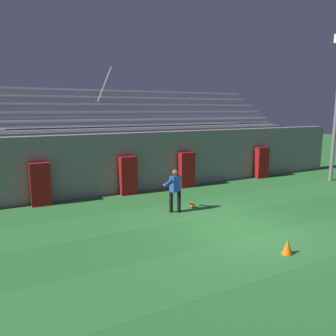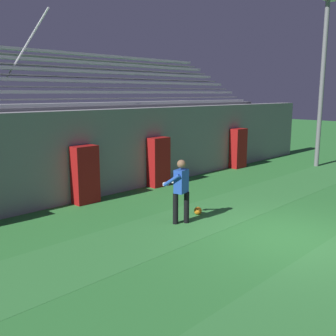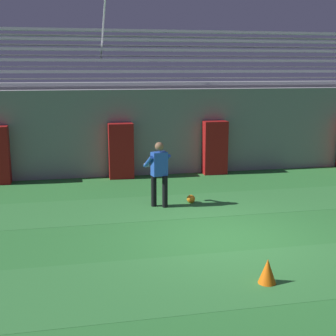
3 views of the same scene
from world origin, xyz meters
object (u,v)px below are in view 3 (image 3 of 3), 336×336
object	(u,v)px
padding_pillar_gate_left	(121,151)
soccer_ball	(191,199)
goalkeeper	(159,170)
padding_pillar_gate_right	(215,148)
traffic_cone	(267,271)

from	to	relation	value
padding_pillar_gate_left	soccer_ball	xyz separation A→B (m)	(1.47, -3.24, -0.77)
goalkeeper	soccer_ball	bearing A→B (deg)	9.43
padding_pillar_gate_right	goalkeeper	xyz separation A→B (m)	(-2.52, -3.38, 0.07)
padding_pillar_gate_left	padding_pillar_gate_right	distance (m)	3.12
goalkeeper	traffic_cone	world-z (taller)	goalkeeper
padding_pillar_gate_right	soccer_ball	xyz separation A→B (m)	(-1.65, -3.24, -0.77)
goalkeeper	traffic_cone	size ratio (longest dim) A/B	3.98
soccer_ball	padding_pillar_gate_left	bearing A→B (deg)	114.49
padding_pillar_gate_right	traffic_cone	bearing A→B (deg)	-101.15
goalkeeper	soccer_ball	size ratio (longest dim) A/B	7.59
soccer_ball	traffic_cone	size ratio (longest dim) A/B	0.52
traffic_cone	padding_pillar_gate_right	bearing A→B (deg)	78.85
soccer_ball	traffic_cone	distance (m)	4.79
traffic_cone	soccer_ball	bearing A→B (deg)	90.78
padding_pillar_gate_right	traffic_cone	distance (m)	8.21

